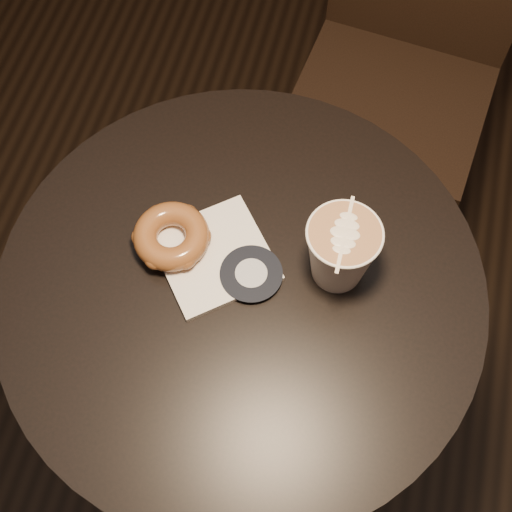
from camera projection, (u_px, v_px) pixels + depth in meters
name	position (u px, v px, depth m)	size (l,w,h in m)	color
cafe_table	(243.00, 332.00, 1.19)	(0.70, 0.70, 0.75)	black
chair	(411.00, 35.00, 1.47)	(0.45, 0.45, 1.01)	black
pastry_bag	(215.00, 256.00, 1.03)	(0.15, 0.15, 0.01)	white
doughnut	(171.00, 236.00, 1.02)	(0.11, 0.11, 0.04)	brown
latte_cup	(341.00, 253.00, 0.97)	(0.10, 0.10, 0.11)	white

